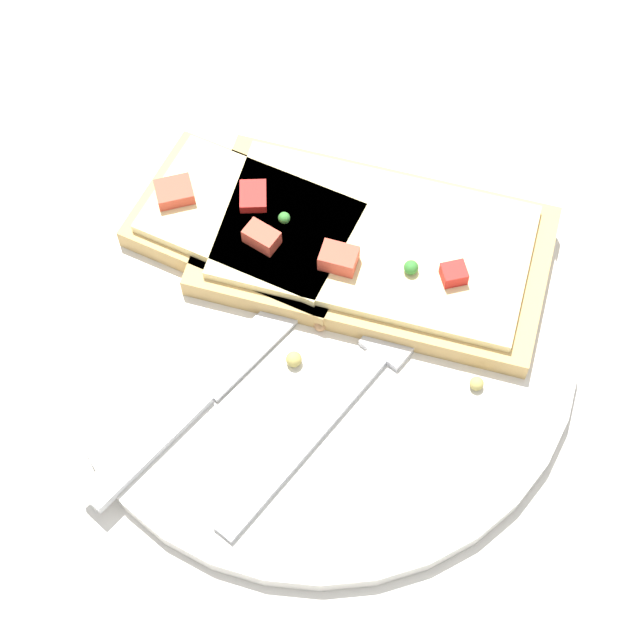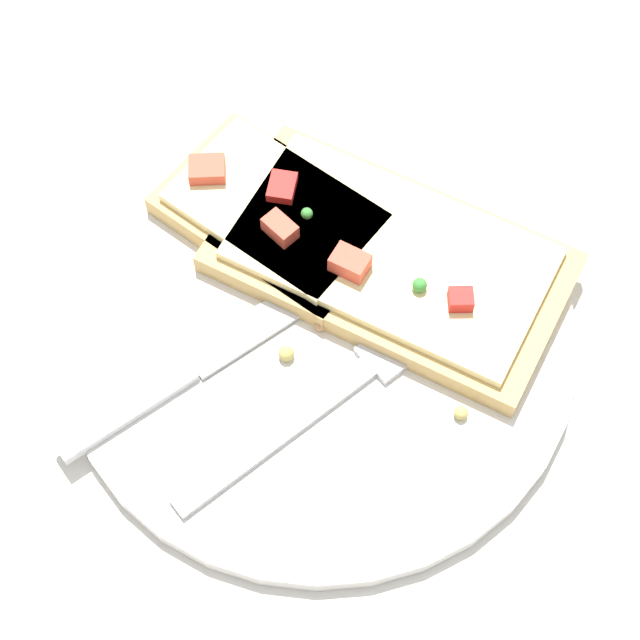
# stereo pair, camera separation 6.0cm
# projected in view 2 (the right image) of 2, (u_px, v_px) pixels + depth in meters

# --- Properties ---
(ground_plane) EXTENTS (4.00, 4.00, 0.00)m
(ground_plane) POSITION_uv_depth(u_px,v_px,m) (320.00, 338.00, 0.62)
(ground_plane) COLOR beige
(plate) EXTENTS (0.29, 0.29, 0.01)m
(plate) POSITION_uv_depth(u_px,v_px,m) (320.00, 333.00, 0.61)
(plate) COLOR silver
(plate) RESTS_ON ground
(fork) EXTENTS (0.04, 0.21, 0.01)m
(fork) POSITION_uv_depth(u_px,v_px,m) (350.00, 381.00, 0.59)
(fork) COLOR silver
(fork) RESTS_ON plate
(knife) EXTENTS (0.05, 0.22, 0.01)m
(knife) POSITION_uv_depth(u_px,v_px,m) (205.00, 359.00, 0.59)
(knife) COLOR silver
(knife) RESTS_ON plate
(pizza_slice_main) EXTENTS (0.22, 0.17, 0.03)m
(pizza_slice_main) POSITION_uv_depth(u_px,v_px,m) (397.00, 265.00, 0.61)
(pizza_slice_main) COLOR tan
(pizza_slice_main) RESTS_ON plate
(pizza_slice_corner) EXTENTS (0.14, 0.10, 0.03)m
(pizza_slice_corner) POSITION_uv_depth(u_px,v_px,m) (275.00, 214.00, 0.63)
(pizza_slice_corner) COLOR tan
(pizza_slice_corner) RESTS_ON plate
(crumb_scatter) EXTENTS (0.10, 0.14, 0.01)m
(crumb_scatter) POSITION_uv_depth(u_px,v_px,m) (388.00, 333.00, 0.60)
(crumb_scatter) COLOR tan
(crumb_scatter) RESTS_ON plate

